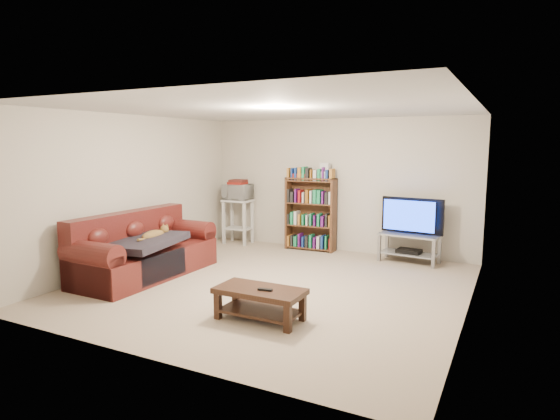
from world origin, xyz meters
The scene contains 19 objects.
floor centered at (0.00, 0.00, 0.00)m, with size 5.00×5.00×0.00m, color tan.
ceiling centered at (0.00, 0.00, 2.40)m, with size 5.00×5.00×0.00m, color white.
wall_back centered at (0.00, 2.50, 1.20)m, with size 5.00×5.00×0.00m, color beige.
wall_front centered at (0.00, -2.50, 1.20)m, with size 5.00×5.00×0.00m, color beige.
wall_left centered at (-2.50, 0.00, 1.20)m, with size 5.00×5.00×0.00m, color beige.
wall_right centered at (2.50, 0.00, 1.20)m, with size 5.00×5.00×0.00m, color beige.
sofa centered at (-1.98, -0.42, 0.33)m, with size 0.98×2.22×0.94m.
blanket centered at (-1.80, -0.58, 0.55)m, with size 0.85×1.10×0.10m, color #231F27.
cat centered at (-1.80, -0.38, 0.61)m, with size 0.24×0.60×0.18m, color brown, non-canonical shape.
coffee_table centered at (0.46, -1.20, 0.25)m, with size 0.99×0.50×0.36m.
remote centered at (0.55, -1.24, 0.37)m, with size 0.16×0.04×0.02m, color black.
tv_stand centered at (1.41, 2.15, 0.32)m, with size 0.99×0.52×0.48m.
television centered at (1.41, 2.15, 0.77)m, with size 1.03×0.14×0.59m, color black.
dvd_player centered at (1.41, 2.15, 0.19)m, with size 0.38×0.27×0.06m, color black.
bookshelf centered at (-0.42, 2.29, 0.69)m, with size 0.94×0.32×1.34m.
shelf_clutter centered at (-0.33, 2.30, 1.44)m, with size 0.68×0.22×0.28m.
microwave_stand centered at (-1.92, 2.17, 0.56)m, with size 0.55×0.41×0.87m.
microwave centered at (-1.92, 2.17, 1.02)m, with size 0.54×0.36×0.30m, color silver.
game_boxes centered at (-1.92, 2.17, 1.19)m, with size 0.32×0.28×0.05m, color maroon.
Camera 1 is at (2.92, -5.55, 1.94)m, focal length 30.00 mm.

